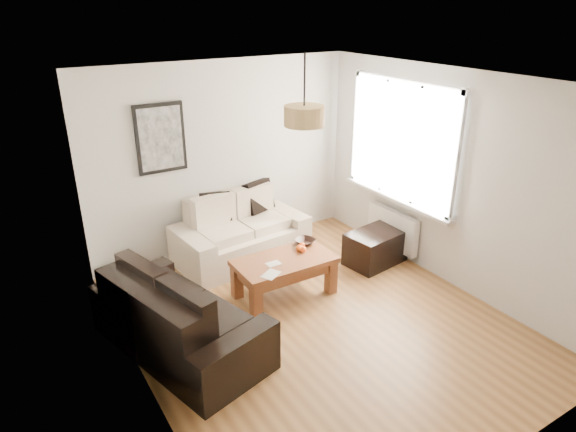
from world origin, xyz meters
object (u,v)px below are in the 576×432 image
coffee_table (284,277)px  ottoman (375,247)px  sofa_leather (179,314)px  loveseat_cream (241,229)px

coffee_table → ottoman: coffee_table is taller
sofa_leather → loveseat_cream: bearing=-59.6°
sofa_leather → ottoman: bearing=-97.8°
coffee_table → loveseat_cream: bearing=90.4°
loveseat_cream → ottoman: loveseat_cream is taller
coffee_table → sofa_leather: bearing=-167.3°
loveseat_cream → ottoman: 1.83m
coffee_table → ottoman: 1.46m
loveseat_cream → sofa_leather: (-1.41, -1.43, -0.02)m
loveseat_cream → sofa_leather: 2.01m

